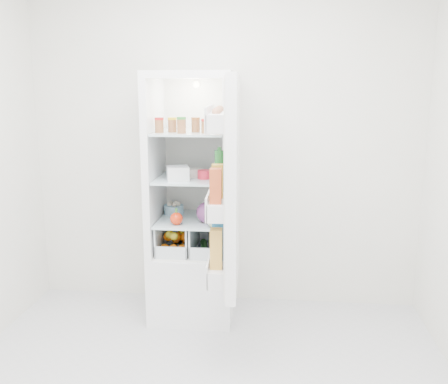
# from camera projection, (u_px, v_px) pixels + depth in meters

# --- Properties ---
(room_walls) EXTENTS (3.02, 3.02, 2.61)m
(room_walls) POSITION_uv_depth(u_px,v_px,m) (191.00, 111.00, 2.30)
(room_walls) COLOR white
(room_walls) RESTS_ON ground
(refrigerator) EXTENTS (0.60, 0.60, 1.80)m
(refrigerator) POSITION_uv_depth(u_px,v_px,m) (194.00, 227.00, 3.73)
(refrigerator) COLOR white
(refrigerator) RESTS_ON ground
(shelf_low) EXTENTS (0.49, 0.53, 0.01)m
(shelf_low) POSITION_uv_depth(u_px,v_px,m) (193.00, 220.00, 3.66)
(shelf_low) COLOR silver
(shelf_low) RESTS_ON refrigerator
(shelf_mid) EXTENTS (0.49, 0.53, 0.02)m
(shelf_mid) POSITION_uv_depth(u_px,v_px,m) (192.00, 178.00, 3.59)
(shelf_mid) COLOR silver
(shelf_mid) RESTS_ON refrigerator
(shelf_top) EXTENTS (0.49, 0.53, 0.02)m
(shelf_top) POSITION_uv_depth(u_px,v_px,m) (192.00, 132.00, 3.52)
(shelf_top) COLOR silver
(shelf_top) RESTS_ON refrigerator
(crisper_left) EXTENTS (0.23, 0.46, 0.22)m
(crisper_left) POSITION_uv_depth(u_px,v_px,m) (177.00, 236.00, 3.70)
(crisper_left) COLOR silver
(crisper_left) RESTS_ON refrigerator
(crisper_right) EXTENTS (0.23, 0.46, 0.22)m
(crisper_right) POSITION_uv_depth(u_px,v_px,m) (209.00, 237.00, 3.67)
(crisper_right) COLOR silver
(crisper_right) RESTS_ON refrigerator
(condiment_jars) EXTENTS (0.46, 0.16, 0.08)m
(condiment_jars) POSITION_uv_depth(u_px,v_px,m) (189.00, 126.00, 3.40)
(condiment_jars) COLOR #B21919
(condiment_jars) RESTS_ON shelf_top
(squeeze_bottle) EXTENTS (0.06, 0.06, 0.17)m
(squeeze_bottle) POSITION_uv_depth(u_px,v_px,m) (214.00, 119.00, 3.53)
(squeeze_bottle) COLOR silver
(squeeze_bottle) RESTS_ON shelf_top
(tub_white) EXTENTS (0.18, 0.18, 0.10)m
(tub_white) POSITION_uv_depth(u_px,v_px,m) (178.00, 173.00, 3.47)
(tub_white) COLOR silver
(tub_white) RESTS_ON shelf_mid
(tub_cream) EXTENTS (0.14, 0.14, 0.06)m
(tub_cream) POSITION_uv_depth(u_px,v_px,m) (195.00, 173.00, 3.60)
(tub_cream) COLOR beige
(tub_cream) RESTS_ON shelf_mid
(tin_red) EXTENTS (0.10, 0.10, 0.06)m
(tin_red) POSITION_uv_depth(u_px,v_px,m) (204.00, 174.00, 3.52)
(tin_red) COLOR red
(tin_red) RESTS_ON shelf_mid
(foil_tray) EXTENTS (0.15, 0.12, 0.04)m
(foil_tray) POSITION_uv_depth(u_px,v_px,m) (179.00, 171.00, 3.74)
(foil_tray) COLOR #B4B4B8
(foil_tray) RESTS_ON shelf_mid
(red_cabbage) EXTENTS (0.15, 0.15, 0.15)m
(red_cabbage) POSITION_uv_depth(u_px,v_px,m) (207.00, 212.00, 3.53)
(red_cabbage) COLOR #541F5B
(red_cabbage) RESTS_ON shelf_low
(bell_pepper) EXTENTS (0.09, 0.09, 0.09)m
(bell_pepper) POSITION_uv_depth(u_px,v_px,m) (176.00, 219.00, 3.48)
(bell_pepper) COLOR red
(bell_pepper) RESTS_ON shelf_low
(mushroom_bowl) EXTENTS (0.20, 0.20, 0.07)m
(mushroom_bowl) POSITION_uv_depth(u_px,v_px,m) (174.00, 210.00, 3.78)
(mushroom_bowl) COLOR #9ACAE5
(mushroom_bowl) RESTS_ON shelf_low
(salad_bag) EXTENTS (0.11, 0.11, 0.11)m
(salad_bag) POSITION_uv_depth(u_px,v_px,m) (214.00, 220.00, 3.42)
(salad_bag) COLOR #A8BD8E
(salad_bag) RESTS_ON shelf_low
(citrus_pile) EXTENTS (0.20, 0.31, 0.16)m
(citrus_pile) POSITION_uv_depth(u_px,v_px,m) (176.00, 240.00, 3.68)
(citrus_pile) COLOR orange
(citrus_pile) RESTS_ON refrigerator
(veg_pile) EXTENTS (0.16, 0.30, 0.10)m
(veg_pile) POSITION_uv_depth(u_px,v_px,m) (210.00, 243.00, 3.68)
(veg_pile) COLOR #1D521B
(veg_pile) RESTS_ON refrigerator
(fridge_door) EXTENTS (0.20, 0.60, 1.30)m
(fridge_door) POSITION_uv_depth(u_px,v_px,m) (228.00, 189.00, 2.99)
(fridge_door) COLOR white
(fridge_door) RESTS_ON refrigerator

